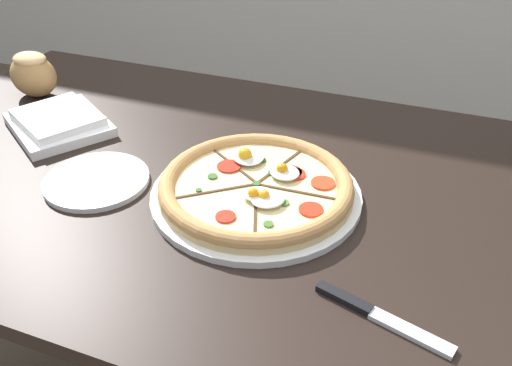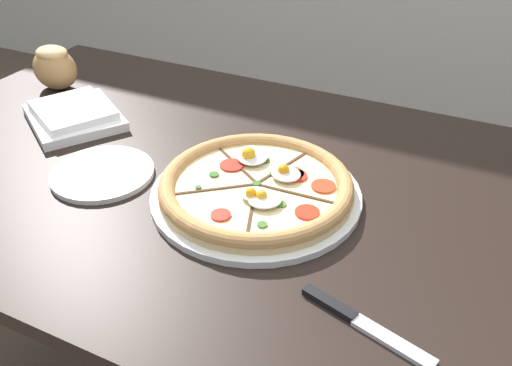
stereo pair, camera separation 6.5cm
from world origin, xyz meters
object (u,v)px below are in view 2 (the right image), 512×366
bread_piece_near (55,67)px  knife_main (363,324)px  pizza (256,188)px  dining_table (223,213)px  napkin_folded (74,115)px  side_saucer (102,173)px

bread_piece_near → knife_main: bread_piece_near is taller
pizza → knife_main: size_ratio=1.90×
bread_piece_near → knife_main: 0.98m
dining_table → napkin_folded: napkin_folded is taller
napkin_folded → bread_piece_near: (-0.16, 0.12, 0.04)m
pizza → bread_piece_near: bread_piece_near is taller
bread_piece_near → pizza: bearing=-18.1°
napkin_folded → knife_main: size_ratio=1.41×
bread_piece_near → knife_main: (0.89, -0.41, -0.05)m
napkin_folded → bread_piece_near: bearing=142.3°
napkin_folded → side_saucer: 0.24m
knife_main → bread_piece_near: bearing=171.2°
dining_table → side_saucer: 0.24m
bread_piece_near → side_saucer: 0.45m
pizza → napkin_folded: (-0.48, 0.09, -0.00)m
side_saucer → bread_piece_near: bearing=142.7°
napkin_folded → knife_main: 0.78m
napkin_folded → side_saucer: (0.19, -0.15, -0.01)m
side_saucer → pizza: bearing=12.0°
pizza → bread_piece_near: 0.67m
knife_main → side_saucer: size_ratio=1.02×
pizza → napkin_folded: bearing=169.9°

